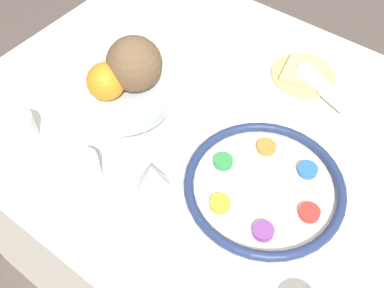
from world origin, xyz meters
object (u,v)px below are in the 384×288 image
at_px(orange_fruit, 106,81).
at_px(coconut, 134,64).
at_px(seder_plate, 264,186).
at_px(fruit_stand, 123,94).
at_px(napkin_roll, 323,87).
at_px(cup_near, 19,128).
at_px(bread_plate, 303,74).
at_px(cup_far, 83,169).
at_px(wine_glass, 152,179).

distance_m(orange_fruit, coconut, 0.07).
distance_m(seder_plate, coconut, 0.36).
bearing_deg(coconut, fruit_stand, 47.20).
bearing_deg(napkin_roll, cup_near, 48.33).
height_order(seder_plate, cup_near, cup_near).
distance_m(coconut, bread_plate, 0.45).
height_order(fruit_stand, cup_far, fruit_stand).
height_order(bread_plate, napkin_roll, napkin_roll).
height_order(coconut, cup_near, coconut).
height_order(coconut, bread_plate, coconut).
bearing_deg(seder_plate, orange_fruit, 11.21).
bearing_deg(coconut, napkin_roll, -130.65).
relative_size(bread_plate, napkin_roll, 0.99).
relative_size(seder_plate, cup_near, 4.56).
xyz_separation_m(coconut, napkin_roll, (-0.29, -0.33, -0.16)).
height_order(orange_fruit, bread_plate, orange_fruit).
bearing_deg(wine_glass, coconut, -42.09).
distance_m(wine_glass, coconut, 0.24).
height_order(wine_glass, cup_near, wine_glass).
xyz_separation_m(wine_glass, cup_near, (0.35, 0.04, -0.06)).
height_order(bread_plate, cup_near, cup_near).
xyz_separation_m(orange_fruit, napkin_roll, (-0.31, -0.39, -0.14)).
distance_m(coconut, cup_near, 0.30).
distance_m(seder_plate, napkin_roll, 0.33).
bearing_deg(wine_glass, cup_near, 7.13).
xyz_separation_m(fruit_stand, coconut, (-0.02, -0.02, 0.08)).
height_order(orange_fruit, cup_near, orange_fruit).
relative_size(seder_plate, cup_far, 4.56).
height_order(coconut, napkin_roll, coconut).
bearing_deg(seder_plate, fruit_stand, 5.59).
xyz_separation_m(seder_plate, wine_glass, (0.15, 0.16, 0.08)).
bearing_deg(wine_glass, seder_plate, -133.71).
xyz_separation_m(seder_plate, cup_near, (0.50, 0.20, 0.02)).
bearing_deg(bread_plate, seder_plate, 105.56).
height_order(seder_plate, wine_glass, wine_glass).
xyz_separation_m(cup_near, cup_far, (-0.19, -0.01, 0.00)).
height_order(wine_glass, cup_far, wine_glass).
distance_m(wine_glass, orange_fruit, 0.22).
relative_size(fruit_stand, cup_far, 3.11).
distance_m(orange_fruit, bread_plate, 0.51).
distance_m(coconut, cup_far, 0.24).
relative_size(wine_glass, orange_fruit, 1.79).
relative_size(cup_near, cup_far, 1.00).
relative_size(napkin_roll, cup_near, 2.24).
xyz_separation_m(fruit_stand, bread_plate, (-0.24, -0.38, -0.09)).
distance_m(seder_plate, fruit_stand, 0.35).
bearing_deg(cup_near, cup_far, -178.15).
bearing_deg(bread_plate, coconut, 58.08).
xyz_separation_m(orange_fruit, cup_near, (0.16, 0.14, -0.13)).
bearing_deg(bread_plate, cup_far, 68.40).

